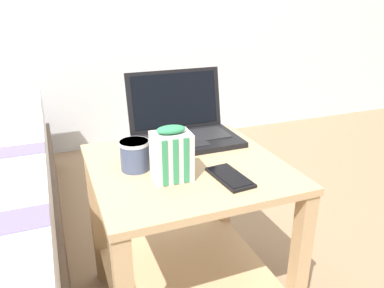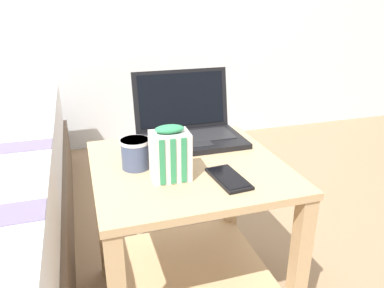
% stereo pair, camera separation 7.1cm
% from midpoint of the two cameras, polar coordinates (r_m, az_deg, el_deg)
% --- Properties ---
extents(bedside_table, '(0.57, 0.55, 0.55)m').
position_cam_midpoint_polar(bedside_table, '(1.22, -2.42, -11.46)').
color(bedside_table, tan).
rests_on(bedside_table, ground_plane).
extents(laptop, '(0.35, 0.26, 0.23)m').
position_cam_midpoint_polar(laptop, '(1.30, -2.87, 2.60)').
color(laptop, black).
rests_on(laptop, bedside_table).
extents(mug_front_left, '(0.10, 0.11, 0.09)m').
position_cam_midpoint_polar(mug_front_left, '(1.09, -10.50, -1.42)').
color(mug_front_left, '#3F4C6B').
rests_on(mug_front_left, bedside_table).
extents(snack_bag, '(0.11, 0.08, 0.16)m').
position_cam_midpoint_polar(snack_bag, '(1.01, -5.14, -1.69)').
color(snack_bag, silver).
rests_on(snack_bag, bedside_table).
extents(cell_phone, '(0.09, 0.16, 0.01)m').
position_cam_midpoint_polar(cell_phone, '(1.04, 3.85, -5.09)').
color(cell_phone, black).
rests_on(cell_phone, bedside_table).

